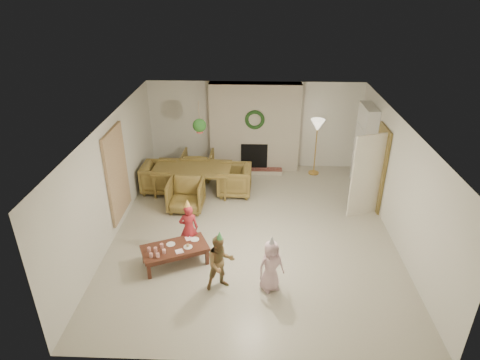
{
  "coord_description": "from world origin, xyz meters",
  "views": [
    {
      "loc": [
        0.01,
        -7.73,
        5.15
      ],
      "look_at": [
        -0.3,
        0.4,
        1.05
      ],
      "focal_mm": 30.95,
      "sensor_mm": 36.0,
      "label": 1
    }
  ],
  "objects_px": {
    "dining_table": "(192,180)",
    "child_pink": "(271,266)",
    "dining_chair_near": "(186,195)",
    "dining_chair_left": "(159,178)",
    "child_plaid": "(220,263)",
    "dining_chair_right": "(234,180)",
    "coffee_table_top": "(175,248)",
    "child_red": "(189,228)",
    "dining_chair_far": "(198,165)"
  },
  "relations": [
    {
      "from": "child_red",
      "to": "dining_chair_right",
      "type": "bearing_deg",
      "value": -117.47
    },
    {
      "from": "dining_chair_far",
      "to": "dining_chair_right",
      "type": "distance_m",
      "value": 1.39
    },
    {
      "from": "child_plaid",
      "to": "dining_chair_left",
      "type": "bearing_deg",
      "value": 95.78
    },
    {
      "from": "dining_chair_left",
      "to": "coffee_table_top",
      "type": "relative_size",
      "value": 0.67
    },
    {
      "from": "dining_chair_near",
      "to": "child_pink",
      "type": "height_order",
      "value": "child_pink"
    },
    {
      "from": "dining_chair_far",
      "to": "coffee_table_top",
      "type": "xyz_separation_m",
      "value": [
        0.05,
        -3.84,
        -0.03
      ]
    },
    {
      "from": "coffee_table_top",
      "to": "child_plaid",
      "type": "distance_m",
      "value": 1.16
    },
    {
      "from": "dining_chair_near",
      "to": "dining_chair_left",
      "type": "relative_size",
      "value": 1.0
    },
    {
      "from": "coffee_table_top",
      "to": "child_plaid",
      "type": "height_order",
      "value": "child_plaid"
    },
    {
      "from": "dining_chair_right",
      "to": "child_plaid",
      "type": "relative_size",
      "value": 0.78
    },
    {
      "from": "child_red",
      "to": "child_plaid",
      "type": "relative_size",
      "value": 0.97
    },
    {
      "from": "dining_chair_far",
      "to": "dining_chair_left",
      "type": "xyz_separation_m",
      "value": [
        -0.9,
        -0.84,
        0.0
      ]
    },
    {
      "from": "coffee_table_top",
      "to": "child_pink",
      "type": "distance_m",
      "value": 1.96
    },
    {
      "from": "dining_table",
      "to": "child_pink",
      "type": "bearing_deg",
      "value": -60.07
    },
    {
      "from": "coffee_table_top",
      "to": "child_pink",
      "type": "relative_size",
      "value": 1.25
    },
    {
      "from": "dining_chair_left",
      "to": "child_plaid",
      "type": "height_order",
      "value": "child_plaid"
    },
    {
      "from": "dining_chair_near",
      "to": "coffee_table_top",
      "type": "distance_m",
      "value": 2.1
    },
    {
      "from": "dining_table",
      "to": "dining_chair_right",
      "type": "relative_size",
      "value": 2.34
    },
    {
      "from": "dining_chair_near",
      "to": "child_red",
      "type": "distance_m",
      "value": 1.69
    },
    {
      "from": "dining_chair_left",
      "to": "child_plaid",
      "type": "distance_m",
      "value": 4.11
    },
    {
      "from": "dining_chair_left",
      "to": "dining_chair_near",
      "type": "bearing_deg",
      "value": -135.0
    },
    {
      "from": "child_pink",
      "to": "dining_table",
      "type": "bearing_deg",
      "value": 91.51
    },
    {
      "from": "dining_table",
      "to": "child_red",
      "type": "distance_m",
      "value": 2.54
    },
    {
      "from": "dining_table",
      "to": "child_pink",
      "type": "relative_size",
      "value": 1.96
    },
    {
      "from": "dining_chair_left",
      "to": "child_pink",
      "type": "relative_size",
      "value": 0.84
    },
    {
      "from": "child_red",
      "to": "child_plaid",
      "type": "distance_m",
      "value": 1.32
    },
    {
      "from": "coffee_table_top",
      "to": "child_pink",
      "type": "height_order",
      "value": "child_pink"
    },
    {
      "from": "dining_chair_right",
      "to": "child_pink",
      "type": "bearing_deg",
      "value": 15.11
    },
    {
      "from": "coffee_table_top",
      "to": "dining_table",
      "type": "bearing_deg",
      "value": 67.16
    },
    {
      "from": "dining_chair_left",
      "to": "dining_chair_right",
      "type": "relative_size",
      "value": 1.0
    },
    {
      "from": "dining_table",
      "to": "dining_chair_near",
      "type": "xyz_separation_m",
      "value": [
        -0.03,
        -0.87,
        0.04
      ]
    },
    {
      "from": "dining_chair_near",
      "to": "child_pink",
      "type": "bearing_deg",
      "value": -52.7
    },
    {
      "from": "dining_table",
      "to": "dining_chair_left",
      "type": "bearing_deg",
      "value": -180.0
    },
    {
      "from": "dining_chair_right",
      "to": "coffee_table_top",
      "type": "bearing_deg",
      "value": -16.98
    },
    {
      "from": "child_plaid",
      "to": "child_pink",
      "type": "distance_m",
      "value": 0.9
    },
    {
      "from": "dining_table",
      "to": "coffee_table_top",
      "type": "distance_m",
      "value": 2.97
    },
    {
      "from": "child_pink",
      "to": "dining_chair_left",
      "type": "bearing_deg",
      "value": 100.94
    },
    {
      "from": "dining_chair_near",
      "to": "coffee_table_top",
      "type": "bearing_deg",
      "value": -85.09
    },
    {
      "from": "dining_chair_left",
      "to": "coffee_table_top",
      "type": "bearing_deg",
      "value": -160.52
    },
    {
      "from": "coffee_table_top",
      "to": "child_red",
      "type": "height_order",
      "value": "child_red"
    },
    {
      "from": "child_pink",
      "to": "child_red",
      "type": "bearing_deg",
      "value": 119.44
    },
    {
      "from": "dining_chair_near",
      "to": "dining_chair_left",
      "type": "xyz_separation_m",
      "value": [
        -0.84,
        0.9,
        0.0
      ]
    },
    {
      "from": "dining_table",
      "to": "dining_chair_far",
      "type": "height_order",
      "value": "dining_chair_far"
    },
    {
      "from": "dining_chair_far",
      "to": "coffee_table_top",
      "type": "height_order",
      "value": "dining_chair_far"
    },
    {
      "from": "dining_table",
      "to": "child_plaid",
      "type": "distance_m",
      "value": 3.77
    },
    {
      "from": "dining_chair_near",
      "to": "child_plaid",
      "type": "xyz_separation_m",
      "value": [
        1.05,
        -2.75,
        0.16
      ]
    },
    {
      "from": "dining_chair_near",
      "to": "coffee_table_top",
      "type": "height_order",
      "value": "dining_chair_near"
    },
    {
      "from": "child_plaid",
      "to": "coffee_table_top",
      "type": "bearing_deg",
      "value": 123.78
    },
    {
      "from": "dining_chair_far",
      "to": "child_plaid",
      "type": "distance_m",
      "value": 4.6
    },
    {
      "from": "dining_chair_left",
      "to": "child_red",
      "type": "distance_m",
      "value": 2.81
    }
  ]
}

